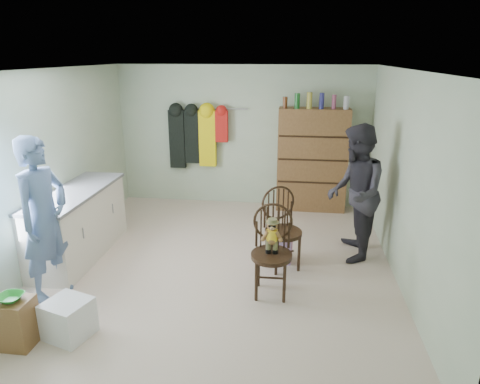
# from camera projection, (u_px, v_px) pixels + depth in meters

# --- Properties ---
(ground_plane) EXTENTS (5.00, 5.00, 0.00)m
(ground_plane) POSITION_uv_depth(u_px,v_px,m) (220.00, 263.00, 5.72)
(ground_plane) COLOR beige
(ground_plane) RESTS_ON ground
(room_walls) EXTENTS (5.00, 5.00, 5.00)m
(room_walls) POSITION_uv_depth(u_px,v_px,m) (225.00, 139.00, 5.74)
(room_walls) COLOR beige
(room_walls) RESTS_ON ground
(counter) EXTENTS (0.64, 1.86, 0.94)m
(counter) POSITION_uv_depth(u_px,v_px,m) (78.00, 223.00, 5.82)
(counter) COLOR silver
(counter) RESTS_ON ground
(stool) EXTENTS (0.34, 0.29, 0.49)m
(stool) POSITION_uv_depth(u_px,v_px,m) (15.00, 323.00, 4.05)
(stool) COLOR brown
(stool) RESTS_ON ground
(bowl) EXTENTS (0.23, 0.23, 0.06)m
(bowl) POSITION_uv_depth(u_px,v_px,m) (10.00, 298.00, 3.97)
(bowl) COLOR green
(bowl) RESTS_ON stool
(plastic_tub) EXTENTS (0.50, 0.49, 0.38)m
(plastic_tub) POSITION_uv_depth(u_px,v_px,m) (68.00, 319.00, 4.20)
(plastic_tub) COLOR white
(plastic_tub) RESTS_ON ground
(chair_front) EXTENTS (0.48, 0.48, 1.06)m
(chair_front) POSITION_uv_depth(u_px,v_px,m) (272.00, 244.00, 4.86)
(chair_front) COLOR #3B2414
(chair_front) RESTS_ON ground
(chair_far) EXTENTS (0.63, 0.63, 1.06)m
(chair_far) POSITION_uv_depth(u_px,v_px,m) (281.00, 225.00, 5.50)
(chair_far) COLOR #3B2414
(chair_far) RESTS_ON ground
(striped_bag) EXTENTS (0.35, 0.28, 0.35)m
(striped_bag) POSITION_uv_depth(u_px,v_px,m) (279.00, 248.00, 5.75)
(striped_bag) COLOR pink
(striped_bag) RESTS_ON ground
(person_left) EXTENTS (0.56, 0.75, 1.87)m
(person_left) POSITION_uv_depth(u_px,v_px,m) (44.00, 219.00, 4.72)
(person_left) COLOR slate
(person_left) RESTS_ON ground
(person_right) EXTENTS (0.73, 0.92, 1.83)m
(person_right) POSITION_uv_depth(u_px,v_px,m) (355.00, 193.00, 5.64)
(person_right) COLOR #2D2B33
(person_right) RESTS_ON ground
(dresser) EXTENTS (1.20, 0.39, 2.07)m
(dresser) POSITION_uv_depth(u_px,v_px,m) (312.00, 160.00, 7.46)
(dresser) COLOR brown
(dresser) RESTS_ON ground
(coat_rack) EXTENTS (1.42, 0.12, 1.09)m
(coat_rack) POSITION_uv_depth(u_px,v_px,m) (196.00, 137.00, 7.68)
(coat_rack) COLOR #99999E
(coat_rack) RESTS_ON ground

